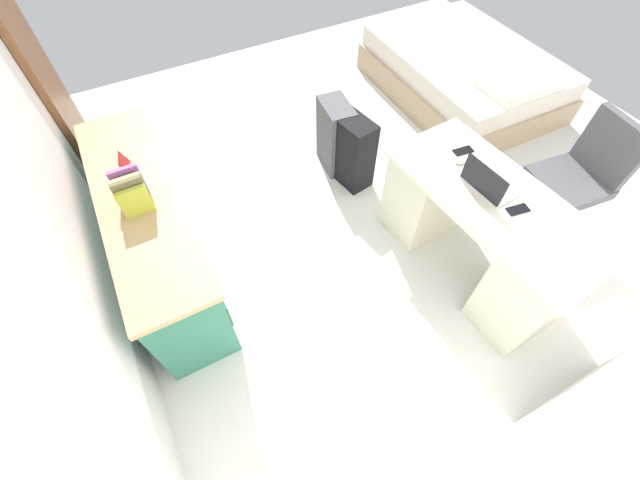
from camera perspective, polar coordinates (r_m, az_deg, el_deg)
ground_plane at (r=3.57m, az=9.95°, el=7.49°), size 5.57×5.57×0.00m
wall_back at (r=2.30m, az=-38.21°, el=9.38°), size 4.02×0.10×2.64m
door_wooden at (r=3.69m, az=-35.72°, el=20.11°), size 0.88×0.05×2.04m
desk at (r=2.92m, az=21.95°, el=1.02°), size 1.48×0.76×0.74m
office_chair at (r=3.51m, az=32.55°, el=6.82°), size 0.52×0.52×0.94m
credenza at (r=2.94m, az=-22.46°, el=0.84°), size 1.80×0.48×0.75m
bed at (r=4.71m, az=19.95°, el=21.62°), size 1.93×1.44×0.58m
suitcase_black at (r=3.39m, az=4.67°, el=12.55°), size 0.39×0.28×0.62m
suitcase_spare_grey at (r=3.53m, az=2.23°, el=14.73°), size 0.38×0.26×0.63m
laptop at (r=2.66m, az=23.02°, el=7.55°), size 0.32×0.24×0.21m
computer_mouse at (r=2.81m, az=19.67°, el=10.78°), size 0.07×0.10×0.03m
cell_phone_near_laptop at (r=2.64m, az=26.64°, el=3.94°), size 0.09×0.15×0.01m
cell_phone_by_mouse at (r=2.90m, az=19.95°, el=12.00°), size 0.08×0.14×0.01m
book_row at (r=2.55m, az=-25.50°, el=6.26°), size 0.19×0.17×0.24m
figurine_small at (r=2.89m, az=-26.77°, el=10.68°), size 0.08×0.08×0.11m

